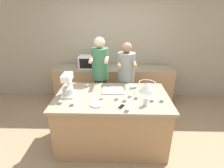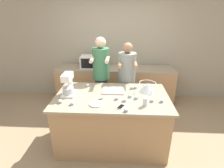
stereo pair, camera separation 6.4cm
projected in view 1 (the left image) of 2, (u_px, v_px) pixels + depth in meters
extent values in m
plane|color=#937A5B|center=(112.00, 141.00, 3.12)|extent=(16.00, 16.00, 0.00)
cube|color=gray|center=(114.00, 45.00, 4.31)|extent=(10.00, 0.06, 2.70)
cube|color=#A87F56|center=(112.00, 120.00, 2.95)|extent=(1.72, 0.99, 0.86)
cube|color=gray|center=(112.00, 97.00, 2.78)|extent=(1.80, 1.05, 0.04)
cube|color=#A87F56|center=(114.00, 85.00, 4.35)|extent=(2.80, 0.60, 0.85)
cube|color=gray|center=(114.00, 68.00, 4.18)|extent=(2.80, 0.60, 0.04)
cylinder|color=#33384C|center=(101.00, 99.00, 3.61)|extent=(0.25, 0.25, 0.92)
cylinder|color=#38704C|center=(100.00, 64.00, 3.31)|extent=(0.32, 0.32, 0.59)
sphere|color=#DBB293|center=(99.00, 43.00, 3.16)|extent=(0.20, 0.20, 0.20)
cylinder|color=#DBB293|center=(91.00, 59.00, 3.11)|extent=(0.06, 0.34, 0.06)
cylinder|color=#DBB293|center=(107.00, 59.00, 3.10)|extent=(0.06, 0.34, 0.06)
cylinder|color=#33384C|center=(125.00, 101.00, 3.61)|extent=(0.26, 0.26, 0.83)
cylinder|color=gray|center=(126.00, 68.00, 3.33)|extent=(0.33, 0.33, 0.59)
sphere|color=#936B4C|center=(127.00, 48.00, 3.18)|extent=(0.19, 0.19, 0.19)
cylinder|color=#936B4C|center=(119.00, 64.00, 3.13)|extent=(0.06, 0.34, 0.06)
cylinder|color=#936B4C|center=(135.00, 64.00, 3.12)|extent=(0.06, 0.34, 0.06)
cube|color=white|center=(69.00, 94.00, 2.79)|extent=(0.20, 0.30, 0.03)
cylinder|color=white|center=(70.00, 84.00, 2.85)|extent=(0.07, 0.07, 0.23)
cube|color=white|center=(67.00, 77.00, 2.67)|extent=(0.13, 0.26, 0.10)
cylinder|color=#BCBCC1|center=(68.00, 91.00, 2.73)|extent=(0.17, 0.17, 0.11)
cone|color=#BCBCC1|center=(147.00, 87.00, 2.88)|extent=(0.27, 0.27, 0.16)
torus|color=#BCBCC1|center=(147.00, 83.00, 2.85)|extent=(0.28, 0.28, 0.01)
cube|color=silver|center=(113.00, 91.00, 2.91)|extent=(0.37, 0.26, 0.02)
cube|color=white|center=(113.00, 90.00, 2.90)|extent=(0.30, 0.21, 0.02)
cube|color=silver|center=(90.00, 62.00, 4.13)|extent=(0.52, 0.33, 0.28)
cube|color=black|center=(87.00, 64.00, 3.97)|extent=(0.36, 0.01, 0.23)
cube|color=#2D2D2D|center=(98.00, 64.00, 3.97)|extent=(0.10, 0.01, 0.23)
cube|color=silver|center=(122.00, 107.00, 2.44)|extent=(0.13, 0.16, 0.01)
cube|color=black|center=(122.00, 106.00, 2.44)|extent=(0.12, 0.14, 0.00)
cylinder|color=silver|center=(145.00, 102.00, 2.46)|extent=(0.07, 0.07, 0.13)
cylinder|color=beige|center=(97.00, 104.00, 2.50)|extent=(0.20, 0.20, 0.02)
cube|color=#BCBCC1|center=(106.00, 97.00, 2.71)|extent=(0.12, 0.11, 0.01)
cube|color=black|center=(101.00, 99.00, 2.65)|extent=(0.07, 0.07, 0.01)
cylinder|color=#759EC6|center=(132.00, 88.00, 3.01)|extent=(0.06, 0.06, 0.03)
ellipsoid|color=beige|center=(132.00, 87.00, 3.00)|extent=(0.06, 0.06, 0.03)
cylinder|color=#759EC6|center=(162.00, 101.00, 2.58)|extent=(0.06, 0.06, 0.03)
ellipsoid|color=beige|center=(162.00, 99.00, 2.57)|extent=(0.06, 0.06, 0.03)
cylinder|color=#759EC6|center=(61.00, 103.00, 2.53)|extent=(0.06, 0.06, 0.03)
ellipsoid|color=beige|center=(60.00, 101.00, 2.52)|extent=(0.06, 0.06, 0.03)
cylinder|color=#759EC6|center=(149.00, 86.00, 3.10)|extent=(0.06, 0.06, 0.03)
ellipsoid|color=beige|center=(150.00, 85.00, 3.09)|extent=(0.06, 0.06, 0.03)
cylinder|color=#759EC6|center=(127.00, 110.00, 2.33)|extent=(0.06, 0.06, 0.03)
ellipsoid|color=beige|center=(127.00, 109.00, 2.32)|extent=(0.06, 0.06, 0.03)
cylinder|color=#759EC6|center=(152.00, 100.00, 2.59)|extent=(0.06, 0.06, 0.03)
ellipsoid|color=beige|center=(152.00, 99.00, 2.58)|extent=(0.06, 0.06, 0.03)
cylinder|color=#759EC6|center=(125.00, 101.00, 2.59)|extent=(0.06, 0.06, 0.03)
ellipsoid|color=beige|center=(125.00, 99.00, 2.58)|extent=(0.06, 0.06, 0.03)
cylinder|color=#759EC6|center=(87.00, 86.00, 3.08)|extent=(0.06, 0.06, 0.03)
ellipsoid|color=beige|center=(87.00, 85.00, 3.07)|extent=(0.06, 0.06, 0.03)
cylinder|color=#759EC6|center=(135.00, 87.00, 3.03)|extent=(0.06, 0.06, 0.03)
ellipsoid|color=beige|center=(135.00, 86.00, 3.02)|extent=(0.06, 0.06, 0.03)
cylinder|color=#759EC6|center=(130.00, 96.00, 2.72)|extent=(0.06, 0.06, 0.03)
ellipsoid|color=beige|center=(130.00, 95.00, 2.71)|extent=(0.06, 0.06, 0.03)
cylinder|color=#759EC6|center=(72.00, 104.00, 2.48)|extent=(0.06, 0.06, 0.03)
ellipsoid|color=beige|center=(72.00, 103.00, 2.47)|extent=(0.06, 0.06, 0.03)
cylinder|color=#759EC6|center=(117.00, 99.00, 2.64)|extent=(0.06, 0.06, 0.03)
ellipsoid|color=beige|center=(117.00, 97.00, 2.63)|extent=(0.06, 0.06, 0.03)
cylinder|color=#759EC6|center=(136.00, 98.00, 2.67)|extent=(0.06, 0.06, 0.03)
ellipsoid|color=beige|center=(136.00, 97.00, 2.66)|extent=(0.06, 0.06, 0.03)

